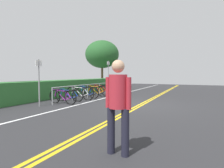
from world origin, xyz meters
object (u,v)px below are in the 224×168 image
bicycle_2 (80,93)px  bicycle_5 (99,90)px  bike_rack (87,88)px  bicycle_1 (69,95)px  bicycle_0 (63,97)px  pedestrian (118,101)px  bicycle_3 (87,92)px  sign_post_near (39,78)px  tree_mid (102,54)px  bicycle_6 (108,89)px  bicycle_4 (96,91)px  sign_post_far (108,74)px

bicycle_2 → bicycle_5: 2.51m
bike_rack → bicycle_1: (-1.63, 0.10, -0.30)m
bicycle_0 → pedestrian: bearing=-129.9°
bicycle_0 → bicycle_1: 0.82m
bicycle_3 → bicycle_5: 1.65m
bicycle_0 → sign_post_near: bearing=156.5°
bicycle_1 → tree_mid: size_ratio=0.32×
bike_rack → bicycle_6: 2.50m
bicycle_4 → bicycle_6: (1.62, -0.04, -0.02)m
bicycle_4 → bicycle_6: bicycle_4 is taller
bicycle_3 → tree_mid: bearing=22.6°
pedestrian → bicycle_5: bearing=31.8°
bicycle_0 → sign_post_far: sign_post_far is taller
bicycle_6 → bicycle_5: bearing=166.0°
bicycle_1 → bicycle_4: 2.50m
bicycle_2 → bicycle_3: bearing=3.9°
bicycle_0 → tree_mid: (10.09, 3.34, 3.24)m
bicycle_2 → sign_post_near: bearing=171.9°
sign_post_near → tree_mid: size_ratio=0.42×
bicycle_0 → bicycle_5: bicycle_5 is taller
bicycle_2 → pedestrian: pedestrian is taller
bicycle_0 → sign_post_near: sign_post_near is taller
pedestrian → sign_post_near: (2.91, 5.14, 0.31)m
bicycle_2 → pedestrian: bearing=-138.9°
bicycle_6 → sign_post_far: sign_post_far is taller
bicycle_3 → sign_post_near: bearing=174.9°
bicycle_0 → tree_mid: 11.11m
bicycle_6 → sign_post_near: sign_post_near is taller
bicycle_5 → sign_post_far: 2.10m
sign_post_far → tree_mid: bearing=34.2°
sign_post_far → bicycle_2: bearing=-175.4°
sign_post_far → bicycle_3: bearing=-175.2°
bike_rack → bicycle_1: bearing=176.6°
sign_post_far → bicycle_4: bearing=-171.9°
bicycle_2 → bicycle_5: size_ratio=1.02×
bike_rack → bicycle_4: bearing=-5.0°
bicycle_0 → bicycle_6: size_ratio=1.01×
bike_rack → tree_mid: (7.67, 3.19, 2.96)m
bike_rack → tree_mid: bearing=22.6°
bicycle_3 → tree_mid: (7.70, 3.20, 3.23)m
bicycle_0 → bike_rack: bearing=3.4°
tree_mid → pedestrian: bearing=-150.2°
bicycle_1 → bicycle_6: bicycle_6 is taller
bicycle_5 → sign_post_near: (-5.06, 0.20, 0.91)m
bicycle_5 → bicycle_6: bicycle_5 is taller
sign_post_far → tree_mid: tree_mid is taller
tree_mid → bicycle_1: bearing=-161.6°
bicycle_5 → bicycle_4: bearing=-167.1°
bicycle_3 → bicycle_4: 0.89m
bicycle_2 → tree_mid: tree_mid is taller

